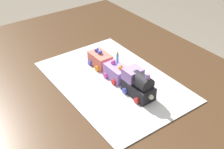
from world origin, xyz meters
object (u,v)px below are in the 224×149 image
object	(u,v)px
dining_table	(103,94)
birthday_candle	(118,57)
cake_car_caboose_lavender	(117,72)
cake_locomotive	(138,84)
cake_car_gondola_coral	(100,59)

from	to	relation	value
dining_table	birthday_candle	size ratio (longest dim) A/B	26.08
cake_car_caboose_lavender	cake_locomotive	bearing A→B (deg)	180.00
cake_car_caboose_lavender	cake_car_gondola_coral	world-z (taller)	same
dining_table	birthday_candle	bearing A→B (deg)	-161.76
cake_car_caboose_lavender	cake_car_gondola_coral	xyz separation A→B (m)	(0.12, 0.00, 0.00)
cake_car_gondola_coral	cake_locomotive	bearing A→B (deg)	180.00
cake_locomotive	cake_car_caboose_lavender	size ratio (longest dim) A/B	1.40
cake_locomotive	cake_car_gondola_coral	xyz separation A→B (m)	(0.25, -0.00, -0.02)
dining_table	cake_car_gondola_coral	bearing A→B (deg)	-22.95
cake_locomotive	birthday_candle	distance (m)	0.14
dining_table	cake_car_caboose_lavender	size ratio (longest dim) A/B	14.00
cake_car_caboose_lavender	birthday_candle	world-z (taller)	birthday_candle
cake_car_caboose_lavender	birthday_candle	bearing A→B (deg)	180.00
cake_car_caboose_lavender	dining_table	bearing A→B (deg)	18.93
dining_table	cake_car_caboose_lavender	world-z (taller)	cake_car_caboose_lavender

